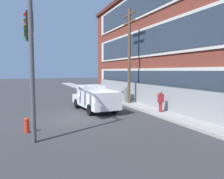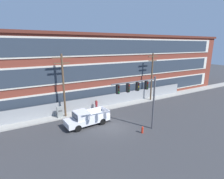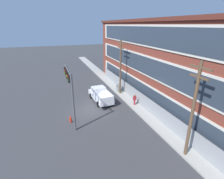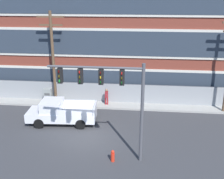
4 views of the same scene
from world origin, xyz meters
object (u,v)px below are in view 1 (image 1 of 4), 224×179
object	(u,v)px
pedestrian_near_cabinet	(161,101)
traffic_signal_mast	(30,39)
pickup_truck_white	(94,99)
fire_hydrant	(27,125)
electrical_cabinet	(125,95)
utility_pole_near_corner	(129,53)

from	to	relation	value
pedestrian_near_cabinet	traffic_signal_mast	bearing A→B (deg)	-81.36
traffic_signal_mast	pickup_truck_white	world-z (taller)	traffic_signal_mast
pickup_truck_white	fire_hydrant	xyz separation A→B (m)	(4.73, -4.96, -0.56)
electrical_cabinet	pedestrian_near_cabinet	world-z (taller)	pedestrian_near_cabinet
electrical_cabinet	fire_hydrant	world-z (taller)	electrical_cabinet
pedestrian_near_cabinet	fire_hydrant	distance (m)	9.11
pedestrian_near_cabinet	fire_hydrant	world-z (taller)	pedestrian_near_cabinet
traffic_signal_mast	pedestrian_near_cabinet	world-z (taller)	traffic_signal_mast
utility_pole_near_corner	pedestrian_near_cabinet	bearing A→B (deg)	2.38
electrical_cabinet	pedestrian_near_cabinet	distance (m)	5.51
pickup_truck_white	electrical_cabinet	xyz separation A→B (m)	(-2.28, 3.82, -0.14)
pickup_truck_white	pedestrian_near_cabinet	distance (m)	5.14
electrical_cabinet	fire_hydrant	distance (m)	11.24
traffic_signal_mast	electrical_cabinet	bearing A→B (deg)	128.77
fire_hydrant	utility_pole_near_corner	bearing A→B (deg)	125.58
utility_pole_near_corner	fire_hydrant	distance (m)	11.63
traffic_signal_mast	fire_hydrant	xyz separation A→B (m)	(0.19, -0.28, -4.31)
pickup_truck_white	electrical_cabinet	distance (m)	4.45
fire_hydrant	pedestrian_near_cabinet	bearing A→B (deg)	99.56
fire_hydrant	traffic_signal_mast	bearing A→B (deg)	124.34
traffic_signal_mast	fire_hydrant	distance (m)	4.32
utility_pole_near_corner	electrical_cabinet	size ratio (longest dim) A/B	5.38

